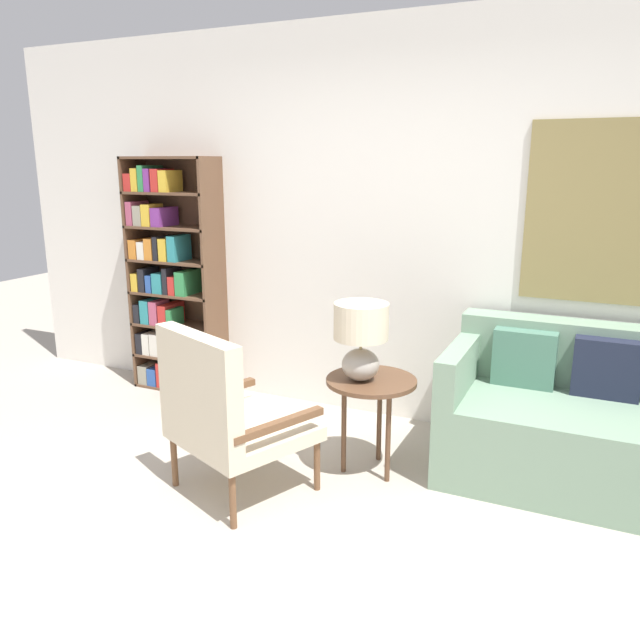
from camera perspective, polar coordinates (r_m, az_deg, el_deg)
The scene contains 7 objects.
ground_plane at distance 3.03m, azimuth -8.16°, elevation -21.94°, with size 14.00×14.00×0.00m, color #B2A899.
wall_back at distance 4.29m, azimuth 6.49°, elevation 8.45°, with size 6.40×0.08×2.70m.
bookshelf at distance 5.03m, azimuth -13.65°, elevation 3.96°, with size 0.73×0.30×1.82m.
armchair at distance 3.38m, azimuth -8.91°, elevation -8.17°, with size 0.85×0.85×0.95m.
couch at distance 3.88m, azimuth 24.25°, elevation -8.86°, with size 1.69×0.86×0.86m.
side_table at distance 3.62m, azimuth 4.70°, elevation -6.34°, with size 0.52×0.52×0.57m.
table_lamp at distance 3.50m, azimuth 3.77°, elevation -1.32°, with size 0.31×0.31×0.45m.
Camera 1 is at (1.37, -2.03, 1.78)m, focal length 35.00 mm.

